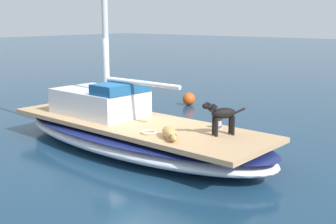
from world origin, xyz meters
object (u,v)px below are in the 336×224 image
Objects in this scene: coiled_rope at (149,132)px; mooring_buoy at (189,99)px; sailboat_main at (134,135)px; dog_black at (222,114)px; deck_winch at (218,124)px; dog_tan at (170,133)px.

mooring_buoy is (5.62, 3.19, -0.46)m from coiled_rope.
sailboat_main is 5.50m from mooring_buoy.
sailboat_main is 8.77× the size of dog_black.
deck_winch is at bearing -137.15° from mooring_buoy.
coiled_rope is (-1.26, 0.86, -0.08)m from deck_winch.
dog_black is 1.89× the size of mooring_buoy.
deck_winch is 0.48× the size of mooring_buoy.
sailboat_main is at bearing 58.92° from coiled_rope.
mooring_buoy is (5.65, 3.76, -0.55)m from dog_tan.
dog_black reaches higher than deck_winch.
coiled_rope is at bearing -150.46° from mooring_buoy.
sailboat_main is at bearing 96.04° from dog_black.
dog_tan is 3.78× the size of deck_winch.
dog_tan is 6.81m from mooring_buoy.
deck_winch is at bearing -34.38° from coiled_rope.
sailboat_main is 22.53× the size of coiled_rope.
dog_black is (0.23, -2.19, 0.75)m from sailboat_main.
coiled_rope is at bearing 87.32° from dog_tan.
dog_black is at bearing -141.46° from deck_winch.
coiled_rope is (0.03, 0.57, -0.08)m from dog_tan.
coiled_rope is (-0.59, -0.98, 0.35)m from sailboat_main.
sailboat_main is at bearing 109.99° from deck_winch.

